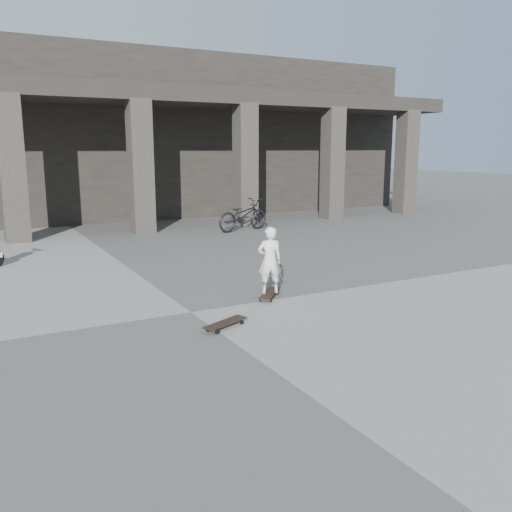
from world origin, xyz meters
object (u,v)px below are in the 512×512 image
child (270,260)px  longboard (270,294)px  skateboard_spare (225,323)px  bicycle (243,215)px

child → longboard: bearing=17.2°
longboard → child: (0.00, 0.00, 0.60)m
skateboard_spare → bicycle: bicycle is taller
longboard → bicycle: bearing=19.0°
child → bicycle: 7.78m
skateboard_spare → child: (1.38, 1.12, 0.60)m
longboard → skateboard_spare: skateboard_spare is taller
longboard → bicycle: bicycle is taller
skateboard_spare → bicycle: size_ratio=0.42×
longboard → child: child is taller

